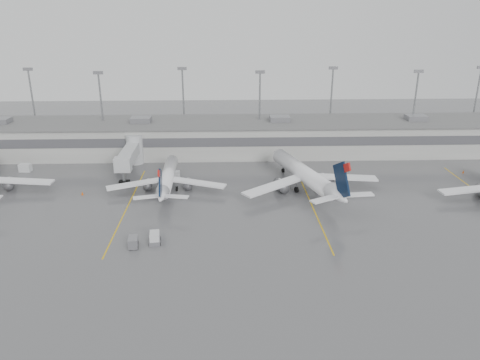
{
  "coord_description": "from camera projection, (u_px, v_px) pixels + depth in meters",
  "views": [
    {
      "loc": [
        1.16,
        -58.01,
        35.62
      ],
      "look_at": [
        3.82,
        24.0,
        5.0
      ],
      "focal_mm": 35.0,
      "sensor_mm": 36.0,
      "label": 1
    }
  ],
  "objects": [
    {
      "name": "ground",
      "position": [
        219.0,
        272.0,
        66.74
      ],
      "size": [
        260.0,
        260.0,
        0.0
      ],
      "primitive_type": "plane",
      "color": "#4B4B4D",
      "rests_on": "ground"
    },
    {
      "name": "terminal",
      "position": [
        221.0,
        137.0,
        119.57
      ],
      "size": [
        152.0,
        17.0,
        9.45
      ],
      "color": "#9D9D98",
      "rests_on": "ground"
    },
    {
      "name": "light_masts",
      "position": [
        221.0,
        102.0,
        122.23
      ],
      "size": [
        142.4,
        8.0,
        20.6
      ],
      "color": "gray",
      "rests_on": "ground"
    },
    {
      "name": "jet_bridge_right",
      "position": [
        132.0,
        153.0,
        107.57
      ],
      "size": [
        4.0,
        17.2,
        7.0
      ],
      "color": "#ADB0B3",
      "rests_on": "ground"
    },
    {
      "name": "stand_markings",
      "position": [
        220.0,
        205.0,
        89.21
      ],
      "size": [
        105.25,
        40.0,
        0.01
      ],
      "color": "gold",
      "rests_on": "ground"
    },
    {
      "name": "jet_mid_left",
      "position": [
        167.0,
        178.0,
        95.36
      ],
      "size": [
        24.26,
        27.18,
        8.8
      ],
      "rotation": [
        0.0,
        0.0,
        0.02
      ],
      "color": "white",
      "rests_on": "ground"
    },
    {
      "name": "jet_mid_right",
      "position": [
        306.0,
        175.0,
        95.2
      ],
      "size": [
        28.42,
        32.34,
        10.77
      ],
      "rotation": [
        0.0,
        0.0,
        0.3
      ],
      "color": "white",
      "rests_on": "ground"
    },
    {
      "name": "baggage_tug",
      "position": [
        155.0,
        239.0,
        74.61
      ],
      "size": [
        2.1,
        2.98,
        1.81
      ],
      "rotation": [
        0.0,
        0.0,
        0.11
      ],
      "color": "silver",
      "rests_on": "ground"
    },
    {
      "name": "baggage_cart",
      "position": [
        133.0,
        242.0,
        73.34
      ],
      "size": [
        1.72,
        2.68,
        1.63
      ],
      "rotation": [
        0.0,
        0.0,
        0.11
      ],
      "color": "slate",
      "rests_on": "ground"
    },
    {
      "name": "gse_uld_a",
      "position": [
        25.0,
        168.0,
        106.88
      ],
      "size": [
        2.61,
        1.82,
        1.78
      ],
      "primitive_type": "cube",
      "rotation": [
        0.0,
        0.0,
        -0.06
      ],
      "color": "silver",
      "rests_on": "ground"
    },
    {
      "name": "gse_uld_b",
      "position": [
        174.0,
        175.0,
        102.55
      ],
      "size": [
        2.74,
        2.13,
        1.72
      ],
      "primitive_type": "cube",
      "rotation": [
        0.0,
        0.0,
        -0.23
      ],
      "color": "silver",
      "rests_on": "ground"
    },
    {
      "name": "gse_uld_c",
      "position": [
        320.0,
        179.0,
        100.07
      ],
      "size": [
        2.65,
        1.94,
        1.74
      ],
      "primitive_type": "cube",
      "rotation": [
        0.0,
        0.0,
        0.13
      ],
      "color": "silver",
      "rests_on": "ground"
    },
    {
      "name": "gse_loader",
      "position": [
        120.0,
        166.0,
        107.99
      ],
      "size": [
        2.94,
        3.68,
        2.0
      ],
      "primitive_type": "cube",
      "rotation": [
        0.0,
        0.0,
        0.33
      ],
      "color": "slate",
      "rests_on": "ground"
    },
    {
      "name": "cone_b",
      "position": [
        82.0,
        193.0,
        93.73
      ],
      "size": [
        0.44,
        0.44,
        0.7
      ],
      "primitive_type": "cone",
      "color": "#DC5104",
      "rests_on": "ground"
    },
    {
      "name": "cone_c",
      "position": [
        325.0,
        186.0,
        97.48
      ],
      "size": [
        0.45,
        0.45,
        0.72
      ],
      "primitive_type": "cone",
      "color": "#DC5104",
      "rests_on": "ground"
    },
    {
      "name": "cone_d",
      "position": [
        463.0,
        172.0,
        105.98
      ],
      "size": [
        0.41,
        0.41,
        0.65
      ],
      "primitive_type": "cone",
      "color": "#DC5104",
      "rests_on": "ground"
    }
  ]
}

